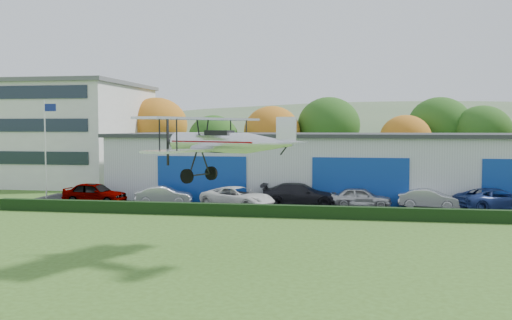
% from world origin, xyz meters
% --- Properties ---
extents(ground, '(300.00, 300.00, 0.00)m').
position_xyz_m(ground, '(0.00, 0.00, 0.00)').
color(ground, '#3B591C').
rests_on(ground, ground).
extents(apron, '(48.00, 9.00, 0.05)m').
position_xyz_m(apron, '(3.00, 21.00, 0.03)').
color(apron, black).
rests_on(apron, ground).
extents(hedge, '(46.00, 0.60, 0.80)m').
position_xyz_m(hedge, '(3.00, 16.20, 0.40)').
color(hedge, black).
rests_on(hedge, ground).
extents(hangar, '(40.60, 12.60, 5.30)m').
position_xyz_m(hangar, '(5.00, 27.98, 2.66)').
color(hangar, '#B2B7BC').
rests_on(hangar, ground).
extents(office_block, '(20.60, 15.60, 10.40)m').
position_xyz_m(office_block, '(-28.00, 35.00, 5.21)').
color(office_block, silver).
rests_on(office_block, ground).
extents(flagpole, '(1.05, 0.10, 8.00)m').
position_xyz_m(flagpole, '(-19.88, 22.00, 4.78)').
color(flagpole, silver).
rests_on(flagpole, ground).
extents(tree_belt, '(75.70, 13.22, 10.12)m').
position_xyz_m(tree_belt, '(0.85, 40.62, 5.61)').
color(tree_belt, '#3D2614').
rests_on(tree_belt, ground).
extents(distant_hills, '(430.00, 196.00, 56.00)m').
position_xyz_m(distant_hills, '(-4.38, 140.00, -13.05)').
color(distant_hills, '#4C6642').
rests_on(distant_hills, ground).
extents(car_0, '(4.94, 2.34, 1.63)m').
position_xyz_m(car_0, '(-14.67, 19.66, 0.87)').
color(car_0, gray).
rests_on(car_0, apron).
extents(car_1, '(4.34, 2.11, 1.37)m').
position_xyz_m(car_1, '(-9.39, 20.12, 0.73)').
color(car_1, silver).
rests_on(car_1, apron).
extents(car_2, '(6.05, 4.56, 1.53)m').
position_xyz_m(car_2, '(-3.62, 19.31, 0.81)').
color(car_2, silver).
rests_on(car_2, apron).
extents(car_3, '(5.72, 2.34, 1.66)m').
position_xyz_m(car_3, '(0.68, 21.18, 0.88)').
color(car_3, black).
rests_on(car_3, apron).
extents(car_4, '(4.41, 1.96, 1.47)m').
position_xyz_m(car_4, '(5.05, 20.96, 0.79)').
color(car_4, silver).
rests_on(car_4, apron).
extents(car_5, '(4.46, 2.26, 1.40)m').
position_xyz_m(car_5, '(9.87, 21.39, 0.75)').
color(car_5, silver).
rests_on(car_5, apron).
extents(car_6, '(6.16, 4.55, 1.56)m').
position_xyz_m(car_6, '(14.26, 21.21, 0.83)').
color(car_6, navy).
rests_on(car_6, apron).
extents(biplane, '(6.96, 7.80, 2.96)m').
position_xyz_m(biplane, '(-1.55, 5.09, 5.25)').
color(biplane, silver).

